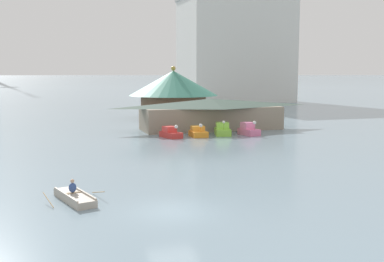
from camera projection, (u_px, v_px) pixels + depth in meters
The scene contains 9 objects.
ground_plane at pixel (173, 212), 24.03m from camera, with size 2000.00×2000.00×0.00m, color gray.
rowboat_with_rower at pixel (75, 197), 25.94m from camera, with size 3.30×4.00×1.20m.
pedal_boat_red at pixel (171, 133), 51.16m from camera, with size 2.13×3.04×1.48m.
pedal_boat_orange at pixel (198, 132), 51.87m from camera, with size 1.76×2.43×1.53m.
pedal_boat_lime at pixel (223, 130), 53.12m from camera, with size 2.35×3.21×1.75m.
pedal_boat_pink at pixel (249, 130), 53.23m from camera, with size 1.94×2.80×1.69m.
boathouse at pixel (211, 113), 58.16m from camera, with size 18.44×6.60×3.82m.
green_roof_pavilion at pixel (173, 91), 71.60m from camera, with size 13.52×13.52×7.97m.
background_building_block at pixel (235, 49), 112.28m from camera, with size 25.31×16.77×24.97m.
Camera 1 is at (-6.05, -22.55, 7.11)m, focal length 43.97 mm.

